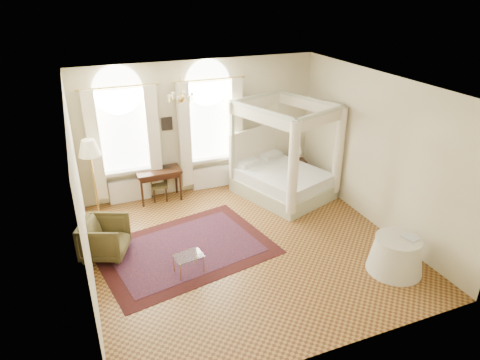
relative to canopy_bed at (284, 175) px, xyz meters
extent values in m
plane|color=olive|center=(-1.75, -1.81, -0.54)|extent=(6.00, 6.00, 0.00)
plane|color=beige|center=(-1.75, 1.19, 1.11)|extent=(6.00, 0.00, 6.00)
plane|color=beige|center=(-1.75, -4.81, 1.11)|extent=(6.00, 0.00, 6.00)
plane|color=beige|center=(-4.75, -1.81, 1.11)|extent=(0.00, 6.00, 6.00)
plane|color=beige|center=(1.25, -1.81, 1.11)|extent=(0.00, 6.00, 6.00)
plane|color=white|center=(-1.75, -1.81, 2.76)|extent=(6.00, 6.00, 0.00)
cube|color=white|center=(-3.65, 1.16, 1.26)|extent=(1.10, 0.04, 1.90)
cylinder|color=white|center=(-3.65, 1.16, 2.21)|extent=(1.10, 0.04, 1.10)
cube|color=white|center=(-3.65, 1.07, 0.27)|extent=(1.32, 0.24, 0.08)
cube|color=beige|center=(-4.32, 0.99, 1.01)|extent=(0.28, 0.14, 2.60)
cube|color=beige|center=(-2.98, 0.99, 1.01)|extent=(0.28, 0.14, 2.60)
cube|color=white|center=(-3.65, 1.09, -0.24)|extent=(1.00, 0.12, 0.58)
cube|color=white|center=(-1.55, 1.16, 1.26)|extent=(1.10, 0.04, 1.90)
cylinder|color=white|center=(-1.55, 1.16, 2.21)|extent=(1.10, 0.04, 1.10)
cube|color=white|center=(-1.55, 1.07, 0.27)|extent=(1.32, 0.24, 0.08)
cube|color=beige|center=(-2.22, 0.99, 1.01)|extent=(0.28, 0.14, 2.60)
cube|color=beige|center=(-0.88, 0.99, 1.01)|extent=(0.28, 0.14, 2.60)
cube|color=white|center=(-1.55, 1.09, -0.24)|extent=(1.00, 0.12, 0.58)
cylinder|color=#B6923C|center=(-2.65, -0.61, 2.56)|extent=(0.02, 0.02, 0.40)
sphere|color=#B6923C|center=(-2.65, -0.61, 2.34)|extent=(0.16, 0.16, 0.16)
sphere|color=beige|center=(-2.43, -0.61, 2.41)|extent=(0.07, 0.07, 0.07)
sphere|color=beige|center=(-2.54, -0.42, 2.41)|extent=(0.07, 0.07, 0.07)
sphere|color=beige|center=(-2.76, -0.42, 2.41)|extent=(0.07, 0.07, 0.07)
sphere|color=beige|center=(-2.87, -0.61, 2.41)|extent=(0.07, 0.07, 0.07)
sphere|color=beige|center=(-2.76, -0.80, 2.41)|extent=(0.07, 0.07, 0.07)
sphere|color=beige|center=(-2.54, -0.80, 2.41)|extent=(0.07, 0.07, 0.07)
cube|color=black|center=(-2.60, 1.16, 1.31)|extent=(0.26, 0.03, 0.32)
cube|color=black|center=(-0.30, 1.16, 1.41)|extent=(0.22, 0.03, 0.26)
cube|color=#B6B896|center=(0.00, 0.01, -0.36)|extent=(2.37, 2.61, 0.37)
cube|color=white|center=(0.00, 0.01, -0.03)|extent=(2.24, 2.48, 0.29)
cube|color=beige|center=(-0.36, 0.98, 0.38)|extent=(1.66, 0.67, 1.23)
cube|color=#B6B896|center=(-1.11, 0.69, 0.63)|extent=(0.12, 0.12, 2.35)
cube|color=#B6B896|center=(0.41, 1.24, 0.63)|extent=(0.12, 0.12, 2.35)
cube|color=#B6B896|center=(-0.42, -1.21, 0.63)|extent=(0.12, 0.12, 2.35)
cube|color=#B6B896|center=(1.10, -0.66, 0.63)|extent=(0.12, 0.12, 2.35)
cube|color=#B6B896|center=(-0.35, 0.96, 1.81)|extent=(1.66, 0.67, 0.08)
cube|color=#B6B896|center=(0.34, -0.94, 1.81)|extent=(1.66, 0.67, 0.08)
cube|color=#B6B896|center=(-0.76, -0.26, 1.81)|extent=(0.81, 2.04, 0.08)
cube|color=#B6B896|center=(0.75, 0.29, 1.81)|extent=(0.81, 2.04, 0.08)
cube|color=beige|center=(-0.35, 0.96, 1.66)|extent=(1.70, 0.65, 0.29)
cube|color=beige|center=(0.34, -0.94, 1.66)|extent=(1.70, 0.65, 0.29)
cube|color=beige|center=(-0.76, -0.26, 1.66)|extent=(0.79, 2.09, 0.29)
cube|color=beige|center=(0.75, 0.29, 1.66)|extent=(0.79, 2.09, 0.29)
cylinder|color=beige|center=(-0.42, -1.21, 0.73)|extent=(0.22, 0.22, 2.15)
cylinder|color=beige|center=(1.10, -0.66, 0.73)|extent=(0.22, 0.22, 2.15)
cube|color=#341B0E|center=(0.77, 0.67, -0.25)|extent=(0.46, 0.42, 0.58)
cylinder|color=#B6923C|center=(0.76, 0.76, 0.13)|extent=(0.12, 0.12, 0.20)
cone|color=beige|center=(0.76, 0.76, 0.33)|extent=(0.28, 0.28, 0.22)
cube|color=#341B0E|center=(-2.95, 0.89, 0.22)|extent=(1.07, 0.57, 0.06)
cube|color=#341B0E|center=(-2.95, 0.89, 0.13)|extent=(0.97, 0.46, 0.11)
cylinder|color=#341B0E|center=(-3.42, 1.09, -0.17)|extent=(0.05, 0.05, 0.75)
cylinder|color=#341B0E|center=(-2.48, 1.11, -0.17)|extent=(0.05, 0.05, 0.75)
cylinder|color=#341B0E|center=(-3.42, 0.67, -0.17)|extent=(0.05, 0.05, 0.75)
cylinder|color=#341B0E|center=(-2.48, 0.68, -0.17)|extent=(0.05, 0.05, 0.75)
imported|color=black|center=(-2.74, 1.02, 0.27)|extent=(0.34, 0.28, 0.02)
cube|color=#453B1D|center=(-2.95, 0.89, -0.13)|extent=(0.45, 0.45, 0.08)
cylinder|color=#341B0E|center=(-3.12, 0.77, -0.36)|extent=(0.04, 0.04, 0.37)
cylinder|color=#341B0E|center=(-2.83, 0.72, -0.36)|extent=(0.04, 0.04, 0.37)
cylinder|color=#341B0E|center=(-3.07, 1.06, -0.36)|extent=(0.04, 0.04, 0.37)
cylinder|color=#341B0E|center=(-2.78, 1.00, -0.36)|extent=(0.04, 0.04, 0.37)
imported|color=#463D1E|center=(-4.45, -1.07, -0.16)|extent=(1.10, 1.09, 0.78)
cube|color=silver|center=(-3.08, -2.22, -0.19)|extent=(0.59, 0.46, 0.02)
cylinder|color=#B6923C|center=(-3.29, -2.41, -0.36)|extent=(0.02, 0.02, 0.36)
cylinder|color=#B6923C|center=(-2.83, -2.33, -0.36)|extent=(0.02, 0.02, 0.36)
cylinder|color=#B6923C|center=(-3.34, -2.11, -0.36)|extent=(0.02, 0.02, 0.36)
cylinder|color=#B6923C|center=(-2.88, -2.03, -0.36)|extent=(0.02, 0.02, 0.36)
cylinder|color=#B6923C|center=(-4.45, 0.54, -0.53)|extent=(0.33, 0.33, 0.03)
cylinder|color=#B6923C|center=(-4.45, 0.54, 0.28)|extent=(0.04, 0.04, 1.65)
cone|color=beige|center=(-4.45, 0.54, 1.17)|extent=(0.49, 0.49, 0.35)
cube|color=#380D0D|center=(-2.95, -1.48, -0.54)|extent=(3.74, 3.00, 0.01)
cube|color=black|center=(-2.95, -1.48, -0.53)|extent=(3.13, 2.39, 0.01)
cone|color=silver|center=(0.53, -3.58, -0.21)|extent=(1.02, 1.02, 0.66)
cylinder|color=silver|center=(0.53, -3.58, 0.13)|extent=(0.84, 0.84, 0.04)
imported|color=black|center=(0.61, -3.67, 0.17)|extent=(0.27, 0.33, 0.03)
camera|label=1|loc=(-4.61, -8.65, 4.41)|focal=32.00mm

